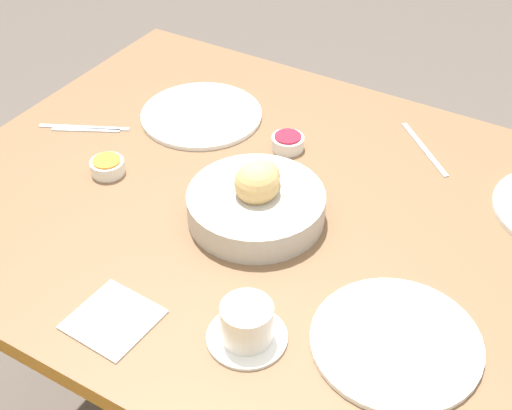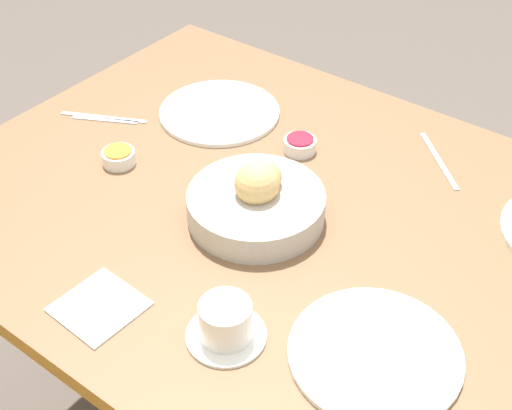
# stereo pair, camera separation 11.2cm
# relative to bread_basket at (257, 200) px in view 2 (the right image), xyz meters

# --- Properties ---
(dining_table) EXTENTS (1.43, 0.98, 0.76)m
(dining_table) POSITION_rel_bread_basket_xyz_m (-0.08, -0.04, -0.13)
(dining_table) COLOR brown
(dining_table) RESTS_ON ground_plane
(bread_basket) EXTENTS (0.25, 0.25, 0.12)m
(bread_basket) POSITION_rel_bread_basket_xyz_m (0.00, 0.00, 0.00)
(bread_basket) COLOR #B2ADA3
(bread_basket) RESTS_ON dining_table
(plate_near_right) EXTENTS (0.27, 0.27, 0.01)m
(plate_near_right) POSITION_rel_bread_basket_xyz_m (0.28, -0.23, -0.04)
(plate_near_right) COLOR white
(plate_near_right) RESTS_ON dining_table
(plate_far_center) EXTENTS (0.26, 0.26, 0.01)m
(plate_far_center) POSITION_rel_bread_basket_xyz_m (-0.33, 0.15, -0.04)
(plate_far_center) COLOR white
(plate_far_center) RESTS_ON dining_table
(coffee_cup) EXTENTS (0.13, 0.13, 0.07)m
(coffee_cup) POSITION_rel_bread_basket_xyz_m (-0.13, 0.25, -0.01)
(coffee_cup) COLOR white
(coffee_cup) RESTS_ON dining_table
(jam_bowl_berry) EXTENTS (0.07, 0.07, 0.03)m
(jam_bowl_berry) POSITION_rel_bread_basket_xyz_m (0.06, -0.22, -0.03)
(jam_bowl_berry) COLOR white
(jam_bowl_berry) RESTS_ON dining_table
(jam_bowl_honey) EXTENTS (0.07, 0.07, 0.03)m
(jam_bowl_honey) POSITION_rel_bread_basket_xyz_m (0.32, 0.03, -0.03)
(jam_bowl_honey) COLOR white
(jam_bowl_honey) RESTS_ON dining_table
(fork_silver) EXTENTS (0.15, 0.14, 0.00)m
(fork_silver) POSITION_rel_bread_basket_xyz_m (-0.19, -0.36, -0.04)
(fork_silver) COLOR #B7B7BC
(fork_silver) RESTS_ON dining_table
(knife_silver) EXTENTS (0.18, 0.10, 0.00)m
(knife_silver) POSITION_rel_bread_basket_xyz_m (0.47, -0.06, -0.04)
(knife_silver) COLOR #B7B7BC
(knife_silver) RESTS_ON dining_table
(spoon_coffee) EXTENTS (0.14, 0.08, 0.00)m
(spoon_coffee) POSITION_rel_bread_basket_xyz_m (0.46, -0.06, -0.04)
(spoon_coffee) COLOR #B7B7BC
(spoon_coffee) RESTS_ON dining_table
(napkin) EXTENTS (0.13, 0.13, 0.00)m
(napkin) POSITION_rel_bread_basket_xyz_m (0.07, 0.33, -0.04)
(napkin) COLOR white
(napkin) RESTS_ON dining_table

